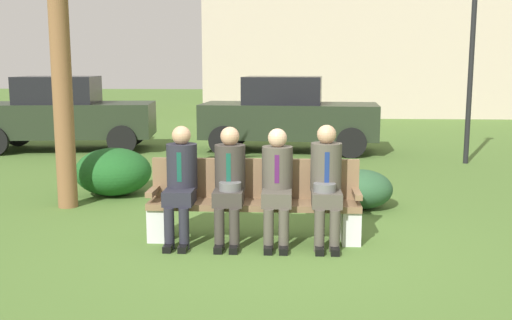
{
  "coord_description": "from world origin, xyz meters",
  "views": [
    {
      "loc": [
        0.2,
        -6.3,
        1.96
      ],
      "look_at": [
        -0.2,
        0.52,
        0.85
      ],
      "focal_mm": 41.65,
      "sensor_mm": 36.0,
      "label": 1
    }
  ],
  "objects_px": {
    "shrub_near_bench": "(275,174)",
    "shrub_mid_lawn": "(361,189)",
    "seated_man_centerright": "(277,180)",
    "shrub_far_lawn": "(113,172)",
    "seated_man_rightmost": "(326,179)",
    "parked_car_near": "(65,114)",
    "seated_man_leftmost": "(181,178)",
    "park_bench": "(254,201)",
    "street_lamp": "(472,45)",
    "seated_man_centerleft": "(229,179)",
    "parked_car_far": "(288,114)"
  },
  "relations": [
    {
      "from": "shrub_near_bench",
      "to": "shrub_mid_lawn",
      "type": "distance_m",
      "value": 1.59
    },
    {
      "from": "seated_man_centerright",
      "to": "shrub_far_lawn",
      "type": "bearing_deg",
      "value": 137.76
    },
    {
      "from": "seated_man_centerright",
      "to": "seated_man_rightmost",
      "type": "xyz_separation_m",
      "value": [
        0.53,
        -0.0,
        0.02
      ]
    },
    {
      "from": "shrub_far_lawn",
      "to": "parked_car_near",
      "type": "relative_size",
      "value": 0.28
    },
    {
      "from": "shrub_mid_lawn",
      "to": "shrub_near_bench",
      "type": "bearing_deg",
      "value": 139.56
    },
    {
      "from": "seated_man_leftmost",
      "to": "shrub_near_bench",
      "type": "xyz_separation_m",
      "value": [
        0.97,
        2.7,
        -0.44
      ]
    },
    {
      "from": "park_bench",
      "to": "seated_man_leftmost",
      "type": "xyz_separation_m",
      "value": [
        -0.8,
        -0.13,
        0.28
      ]
    },
    {
      "from": "seated_man_leftmost",
      "to": "seated_man_centerright",
      "type": "height_order",
      "value": "seated_man_leftmost"
    },
    {
      "from": "shrub_mid_lawn",
      "to": "street_lamp",
      "type": "bearing_deg",
      "value": 56.96
    },
    {
      "from": "shrub_near_bench",
      "to": "seated_man_leftmost",
      "type": "bearing_deg",
      "value": -109.68
    },
    {
      "from": "seated_man_centerright",
      "to": "seated_man_rightmost",
      "type": "height_order",
      "value": "seated_man_rightmost"
    },
    {
      "from": "seated_man_centerright",
      "to": "shrub_mid_lawn",
      "type": "bearing_deg",
      "value": 56.22
    },
    {
      "from": "seated_man_centerleft",
      "to": "street_lamp",
      "type": "height_order",
      "value": "street_lamp"
    },
    {
      "from": "shrub_near_bench",
      "to": "street_lamp",
      "type": "xyz_separation_m",
      "value": [
        3.73,
        2.84,
        2.04
      ]
    },
    {
      "from": "seated_man_centerright",
      "to": "seated_man_rightmost",
      "type": "distance_m",
      "value": 0.53
    },
    {
      "from": "park_bench",
      "to": "shrub_near_bench",
      "type": "relative_size",
      "value": 2.65
    },
    {
      "from": "seated_man_centerright",
      "to": "shrub_near_bench",
      "type": "height_order",
      "value": "seated_man_centerright"
    },
    {
      "from": "seated_man_centerleft",
      "to": "seated_man_centerright",
      "type": "bearing_deg",
      "value": 0.46
    },
    {
      "from": "seated_man_leftmost",
      "to": "parked_car_near",
      "type": "relative_size",
      "value": 0.32
    },
    {
      "from": "shrub_far_lawn",
      "to": "seated_man_centerright",
      "type": "bearing_deg",
      "value": -42.24
    },
    {
      "from": "seated_man_centerleft",
      "to": "shrub_mid_lawn",
      "type": "height_order",
      "value": "seated_man_centerleft"
    },
    {
      "from": "seated_man_leftmost",
      "to": "parked_car_near",
      "type": "height_order",
      "value": "parked_car_near"
    },
    {
      "from": "seated_man_leftmost",
      "to": "shrub_near_bench",
      "type": "distance_m",
      "value": 2.9
    },
    {
      "from": "park_bench",
      "to": "parked_car_far",
      "type": "xyz_separation_m",
      "value": [
        0.34,
        6.84,
        0.4
      ]
    },
    {
      "from": "parked_car_near",
      "to": "parked_car_far",
      "type": "xyz_separation_m",
      "value": [
        5.08,
        0.1,
        0.0
      ]
    },
    {
      "from": "shrub_near_bench",
      "to": "street_lamp",
      "type": "height_order",
      "value": "street_lamp"
    },
    {
      "from": "shrub_near_bench",
      "to": "seated_man_rightmost",
      "type": "bearing_deg",
      "value": -76.91
    },
    {
      "from": "parked_car_near",
      "to": "parked_car_far",
      "type": "height_order",
      "value": "same"
    },
    {
      "from": "parked_car_far",
      "to": "parked_car_near",
      "type": "bearing_deg",
      "value": -178.83
    },
    {
      "from": "seated_man_centerleft",
      "to": "parked_car_near",
      "type": "distance_m",
      "value": 8.2
    },
    {
      "from": "shrub_mid_lawn",
      "to": "parked_car_far",
      "type": "distance_m",
      "value": 5.43
    },
    {
      "from": "shrub_near_bench",
      "to": "seated_man_centerright",
      "type": "bearing_deg",
      "value": -87.98
    },
    {
      "from": "shrub_far_lawn",
      "to": "street_lamp",
      "type": "relative_size",
      "value": 0.3
    },
    {
      "from": "seated_man_leftmost",
      "to": "seated_man_centerright",
      "type": "xyz_separation_m",
      "value": [
        1.06,
        -0.0,
        -0.01
      ]
    },
    {
      "from": "seated_man_centerleft",
      "to": "shrub_mid_lawn",
      "type": "relative_size",
      "value": 1.5
    },
    {
      "from": "seated_man_rightmost",
      "to": "seated_man_centerleft",
      "type": "bearing_deg",
      "value": -179.85
    },
    {
      "from": "park_bench",
      "to": "seated_man_centerleft",
      "type": "relative_size",
      "value": 1.83
    },
    {
      "from": "seated_man_leftmost",
      "to": "seated_man_rightmost",
      "type": "relative_size",
      "value": 0.98
    },
    {
      "from": "park_bench",
      "to": "street_lamp",
      "type": "height_order",
      "value": "street_lamp"
    },
    {
      "from": "seated_man_rightmost",
      "to": "parked_car_near",
      "type": "height_order",
      "value": "parked_car_near"
    },
    {
      "from": "park_bench",
      "to": "shrub_mid_lawn",
      "type": "height_order",
      "value": "park_bench"
    },
    {
      "from": "seated_man_leftmost",
      "to": "seated_man_rightmost",
      "type": "height_order",
      "value": "seated_man_rightmost"
    },
    {
      "from": "street_lamp",
      "to": "seated_man_centerright",
      "type": "bearing_deg",
      "value": -123.27
    },
    {
      "from": "seated_man_centerleft",
      "to": "shrub_near_bench",
      "type": "distance_m",
      "value": 2.77
    },
    {
      "from": "parked_car_near",
      "to": "shrub_mid_lawn",
      "type": "bearing_deg",
      "value": -40.37
    },
    {
      "from": "seated_man_centerleft",
      "to": "shrub_far_lawn",
      "type": "relative_size",
      "value": 1.12
    },
    {
      "from": "shrub_near_bench",
      "to": "parked_car_far",
      "type": "relative_size",
      "value": 0.22
    },
    {
      "from": "seated_man_leftmost",
      "to": "seated_man_rightmost",
      "type": "xyz_separation_m",
      "value": [
        1.59,
        -0.0,
        0.01
      ]
    },
    {
      "from": "shrub_far_lawn",
      "to": "parked_car_far",
      "type": "xyz_separation_m",
      "value": [
        2.59,
        4.69,
        0.48
      ]
    },
    {
      "from": "shrub_far_lawn",
      "to": "park_bench",
      "type": "bearing_deg",
      "value": -43.6
    }
  ]
}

